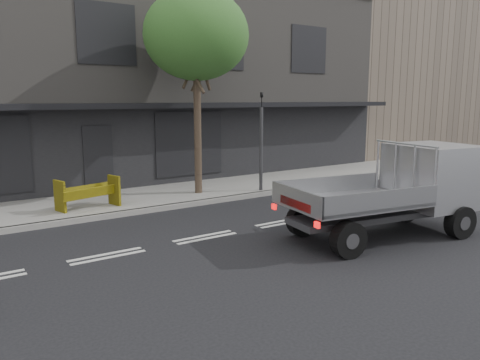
% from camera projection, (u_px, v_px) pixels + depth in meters
% --- Properties ---
extents(ground, '(80.00, 80.00, 0.00)m').
position_uv_depth(ground, '(205.00, 237.00, 11.23)').
color(ground, black).
rests_on(ground, ground).
extents(sidewalk, '(32.00, 3.20, 0.15)m').
position_uv_depth(sidewalk, '(131.00, 200.00, 15.04)').
color(sidewalk, gray).
rests_on(sidewalk, ground).
extents(kerb, '(32.00, 0.20, 0.15)m').
position_uv_depth(kerb, '(152.00, 209.00, 13.74)').
color(kerb, gray).
rests_on(kerb, ground).
extents(building_main, '(26.00, 10.00, 8.00)m').
position_uv_depth(building_main, '(69.00, 81.00, 19.72)').
color(building_main, slate).
rests_on(building_main, ground).
extents(building_neighbour, '(14.00, 10.00, 10.00)m').
position_uv_depth(building_neighbour, '(380.00, 72.00, 30.71)').
color(building_neighbour, brown).
rests_on(building_neighbour, ground).
extents(street_tree, '(3.40, 3.40, 6.74)m').
position_uv_depth(street_tree, '(196.00, 36.00, 14.96)').
color(street_tree, '#382B21').
rests_on(street_tree, ground).
extents(traffic_light_pole, '(0.12, 0.12, 3.50)m').
position_uv_depth(traffic_light_pole, '(261.00, 147.00, 16.01)').
color(traffic_light_pole, '#2D2D30').
rests_on(traffic_light_pole, ground).
extents(flatbed_ute, '(5.14, 2.72, 2.27)m').
position_uv_depth(flatbed_ute, '(419.00, 181.00, 11.53)').
color(flatbed_ute, black).
rests_on(flatbed_ute, ground).
extents(construction_barrier, '(1.79, 1.08, 0.94)m').
position_uv_depth(construction_barrier, '(91.00, 194.00, 13.28)').
color(construction_barrier, '#D6BF0B').
rests_on(construction_barrier, sidewalk).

